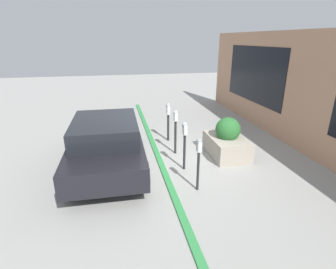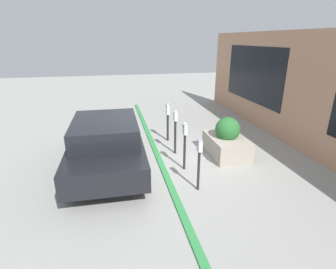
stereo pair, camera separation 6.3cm
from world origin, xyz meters
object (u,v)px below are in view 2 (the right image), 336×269
parking_meter_second (185,136)px  parked_car_front (106,142)px  parking_meter_nearest (199,155)px  parking_meter_fourth (168,115)px  planter_box (227,141)px  parking_meter_middle (175,125)px

parking_meter_second → parked_car_front: 2.13m
parking_meter_nearest → parking_meter_second: 1.08m
parking_meter_second → parking_meter_fourth: size_ratio=1.00×
parking_meter_second → parking_meter_fourth: bearing=-0.3°
parking_meter_second → planter_box: bearing=-67.4°
parking_meter_middle → parked_car_front: 2.12m
parking_meter_middle → parking_meter_fourth: size_ratio=1.02×
planter_box → parked_car_front: bearing=90.9°
parked_car_front → parking_meter_fourth: bearing=-50.6°
parking_meter_second → parked_car_front: parked_car_front is taller
parking_meter_middle → planter_box: (-0.46, -1.50, -0.47)m
parking_meter_second → planter_box: size_ratio=0.89×
parking_meter_second → parking_meter_nearest: bearing=-177.9°
planter_box → parked_car_front: size_ratio=0.36×
parking_meter_nearest → parking_meter_fourth: size_ratio=0.97×
parking_meter_second → parking_meter_middle: bearing=-0.3°
parking_meter_fourth → parking_meter_middle: bearing=179.7°
parking_meter_middle → parking_meter_fourth: parking_meter_middle is taller
parking_meter_fourth → parked_car_front: (-1.64, 2.05, -0.19)m
parking_meter_middle → parked_car_front: (-0.52, 2.05, -0.18)m
parking_meter_nearest → parking_meter_fourth: parking_meter_fourth is taller
parking_meter_middle → parking_meter_nearest: bearing=-179.1°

